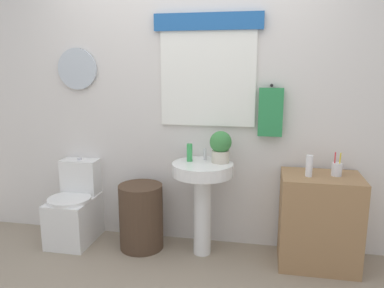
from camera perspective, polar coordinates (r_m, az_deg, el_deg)
back_wall at (r=3.34m, az=-0.15°, el=6.89°), size 4.40×0.18×2.60m
toilet at (r=3.68m, az=-17.21°, el=-9.51°), size 0.38×0.51×0.75m
laundry_hamper at (r=3.41m, az=-7.69°, el=-10.82°), size 0.38×0.38×0.58m
pedestal_sink at (r=3.17m, az=1.59°, el=-6.48°), size 0.51×0.51×0.80m
faucet at (r=3.22m, az=1.97°, el=-1.54°), size 0.03×0.03×0.10m
wooden_cabinet at (r=3.24m, az=18.62°, el=-10.92°), size 0.61×0.44×0.75m
soap_bottle at (r=3.16m, az=-0.37°, el=-1.29°), size 0.05×0.05×0.15m
potted_plant at (r=3.12m, az=4.35°, el=-0.28°), size 0.18×0.18×0.26m
lotion_bottle at (r=3.05m, az=17.28°, el=-3.18°), size 0.05×0.05×0.17m
toothbrush_cup at (r=3.14m, az=21.02°, el=-3.57°), size 0.08×0.08×0.18m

